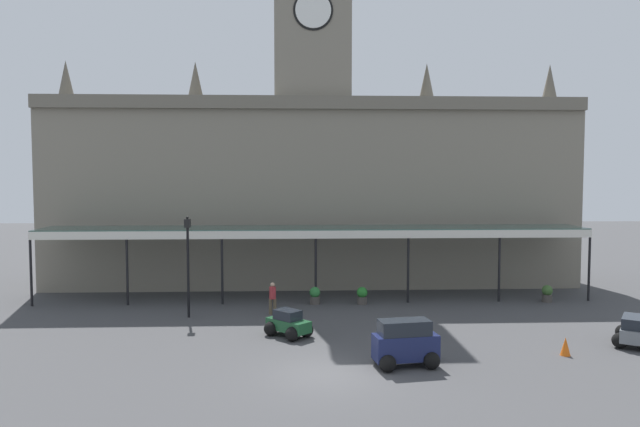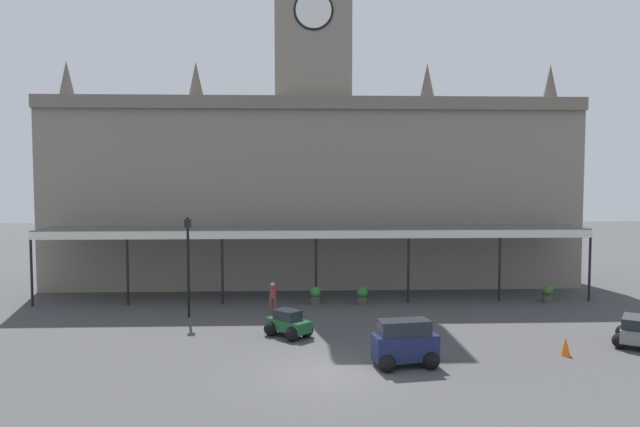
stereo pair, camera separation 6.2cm
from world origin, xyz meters
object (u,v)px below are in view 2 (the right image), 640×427
at_px(car_grey_estate, 634,332).
at_px(planter_by_canopy, 315,295).
at_px(car_navy_van, 405,345).
at_px(planter_near_kerb, 548,293).
at_px(car_green_sedan, 288,325).
at_px(pedestrian_beside_cars, 273,297).
at_px(victorian_lamppost, 188,255).
at_px(traffic_cone, 565,347).
at_px(planter_forecourt_centre, 362,295).

relative_size(car_grey_estate, planter_by_canopy, 2.53).
relative_size(car_navy_van, planter_by_canopy, 2.62).
height_order(car_grey_estate, planter_near_kerb, car_grey_estate).
distance_m(car_green_sedan, planter_by_canopy, 6.77).
distance_m(pedestrian_beside_cars, victorian_lamppost, 4.81).
bearing_deg(victorian_lamppost, traffic_cone, -23.58).
bearing_deg(planter_near_kerb, car_navy_van, -132.94).
bearing_deg(planter_near_kerb, planter_forecourt_centre, -179.34).
bearing_deg(car_green_sedan, car_navy_van, -44.54).
bearing_deg(victorian_lamppost, planter_forecourt_centre, 16.51).
bearing_deg(planter_by_canopy, car_navy_van, -74.65).
bearing_deg(car_navy_van, planter_by_canopy, 105.35).
xyz_separation_m(car_navy_van, planter_by_canopy, (-3.01, 10.97, -0.32)).
distance_m(car_green_sedan, car_navy_van, 6.21).
relative_size(car_green_sedan, victorian_lamppost, 0.43).
bearing_deg(traffic_cone, planter_forecourt_centre, 125.77).
xyz_separation_m(car_green_sedan, victorian_lamppost, (-5.07, 3.77, 2.67)).
relative_size(car_green_sedan, planter_forecourt_centre, 2.31).
relative_size(car_grey_estate, pedestrian_beside_cars, 1.45).
bearing_deg(car_grey_estate, traffic_cone, -160.33).
relative_size(pedestrian_beside_cars, traffic_cone, 2.28).
xyz_separation_m(car_green_sedan, car_navy_van, (4.42, -4.35, 0.30)).
bearing_deg(car_navy_van, victorian_lamppost, 139.46).
bearing_deg(traffic_cone, victorian_lamppost, 156.42).
bearing_deg(planter_forecourt_centre, car_grey_estate, -38.90).
relative_size(car_navy_van, pedestrian_beside_cars, 1.51).
bearing_deg(traffic_cone, car_grey_estate, 19.67).
height_order(pedestrian_beside_cars, planter_by_canopy, pedestrian_beside_cars).
distance_m(pedestrian_beside_cars, planter_forecourt_centre, 5.41).
relative_size(car_grey_estate, planter_forecourt_centre, 2.53).
bearing_deg(traffic_cone, car_green_sedan, 163.53).
height_order(car_grey_estate, pedestrian_beside_cars, pedestrian_beside_cars).
bearing_deg(pedestrian_beside_cars, car_grey_estate, -22.01).
bearing_deg(pedestrian_beside_cars, victorian_lamppost, -174.01).
distance_m(car_green_sedan, planter_forecourt_centre, 7.63).
distance_m(car_navy_van, traffic_cone, 6.74).
xyz_separation_m(car_grey_estate, car_green_sedan, (-14.56, 2.02, -0.06)).
bearing_deg(planter_near_kerb, traffic_cone, -109.77).
bearing_deg(car_navy_van, car_grey_estate, 12.95).
bearing_deg(car_green_sedan, planter_forecourt_centre, 58.04).
xyz_separation_m(car_green_sedan, planter_near_kerb, (14.60, 6.60, -0.01)).
bearing_deg(car_grey_estate, pedestrian_beside_cars, 157.99).
relative_size(car_grey_estate, car_navy_van, 0.96).
height_order(car_navy_van, planter_forecourt_centre, car_navy_van).
xyz_separation_m(traffic_cone, planter_forecourt_centre, (-7.02, 9.74, 0.12)).
bearing_deg(planter_by_canopy, car_grey_estate, -33.28).
relative_size(traffic_cone, planter_by_canopy, 0.76).
xyz_separation_m(traffic_cone, planter_near_kerb, (3.55, 9.86, 0.12)).
relative_size(traffic_cone, planter_near_kerb, 0.76).
bearing_deg(planter_by_canopy, pedestrian_beside_cars, -133.24).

